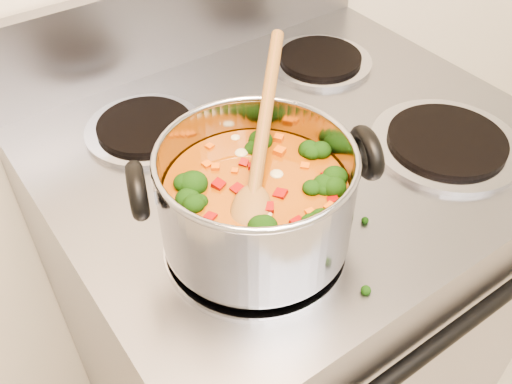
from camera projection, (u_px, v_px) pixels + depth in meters
electric_range at (283, 306)px, 1.22m from camera, size 0.77×0.70×1.08m
stockpot at (256, 199)px, 0.69m from camera, size 0.30×0.24×0.15m
wooden_spoon at (259, 161)px, 0.68m from camera, size 0.23×0.24×0.12m
cooktop_crumbs at (255, 180)px, 0.83m from camera, size 0.34×0.32×0.01m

